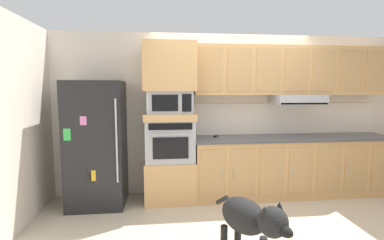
{
  "coord_description": "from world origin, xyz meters",
  "views": [
    {
      "loc": [
        -1.11,
        -3.39,
        1.65
      ],
      "look_at": [
        -0.67,
        0.59,
        1.21
      ],
      "focal_mm": 26.63,
      "sensor_mm": 36.0,
      "label": 1
    }
  ],
  "objects": [
    {
      "name": "built_in_oven",
      "position": [
        -0.98,
        0.75,
        0.9
      ],
      "size": [
        0.7,
        0.62,
        0.6
      ],
      "color": "#A8AAAF",
      "rests_on": "oven_base_cabinet"
    },
    {
      "name": "upper_cabinet_with_hood",
      "position": [
        0.91,
        0.87,
        1.9
      ],
      "size": [
        3.04,
        0.48,
        0.88
      ],
      "color": "tan",
      "rests_on": "backsplash_panel"
    },
    {
      "name": "refrigerator",
      "position": [
        -2.01,
        0.68,
        0.88
      ],
      "size": [
        0.76,
        0.73,
        1.76
      ],
      "color": "black",
      "rests_on": "ground"
    },
    {
      "name": "dog",
      "position": [
        -0.31,
        -0.98,
        0.46
      ],
      "size": [
        0.53,
        0.94,
        0.71
      ],
      "rotation": [
        0.0,
        0.0,
        -1.15
      ],
      "color": "black",
      "rests_on": "ground"
    },
    {
      "name": "oven_base_cabinet",
      "position": [
        -0.98,
        0.75,
        0.3
      ],
      "size": [
        0.74,
        0.62,
        0.6
      ],
      "primitive_type": "cube",
      "color": "tan",
      "rests_on": "ground"
    },
    {
      "name": "appliance_mid_shelf",
      "position": [
        -0.98,
        0.75,
        1.25
      ],
      "size": [
        0.74,
        0.62,
        0.1
      ],
      "primitive_type": "cube",
      "color": "tan",
      "rests_on": "built_in_oven"
    },
    {
      "name": "appliance_upper_cabinet",
      "position": [
        -0.98,
        0.75,
        1.96
      ],
      "size": [
        0.74,
        0.62,
        0.68
      ],
      "primitive_type": "cube",
      "color": "tan",
      "rests_on": "microwave"
    },
    {
      "name": "lower_cabinet_run",
      "position": [
        0.91,
        0.75,
        0.44
      ],
      "size": [
        3.04,
        0.63,
        0.88
      ],
      "color": "tan",
      "rests_on": "ground"
    },
    {
      "name": "countertop_slab",
      "position": [
        0.91,
        0.75,
        0.9
      ],
      "size": [
        3.08,
        0.64,
        0.04
      ],
      "primitive_type": "cube",
      "color": "#4C4C51",
      "rests_on": "lower_cabinet_run"
    },
    {
      "name": "back_kitchen_wall",
      "position": [
        0.0,
        1.11,
        1.25
      ],
      "size": [
        6.2,
        0.12,
        2.5
      ],
      "primitive_type": "cube",
      "color": "silver",
      "rests_on": "ground"
    },
    {
      "name": "backsplash_panel",
      "position": [
        0.91,
        1.04,
        1.17
      ],
      "size": [
        3.08,
        0.02,
        0.5
      ],
      "primitive_type": "cube",
      "color": "white",
      "rests_on": "countertop_slab"
    },
    {
      "name": "side_panel_left",
      "position": [
        -2.8,
        0.0,
        1.25
      ],
      "size": [
        0.12,
        7.1,
        2.5
      ],
      "primitive_type": "cube",
      "color": "silver",
      "rests_on": "ground"
    },
    {
      "name": "ground_plane",
      "position": [
        0.0,
        0.0,
        0.0
      ],
      "size": [
        9.6,
        9.6,
        0.0
      ],
      "primitive_type": "plane",
      "color": "beige"
    },
    {
      "name": "screwdriver",
      "position": [
        -0.28,
        0.81,
        0.93
      ],
      "size": [
        0.17,
        0.16,
        0.03
      ],
      "color": "black",
      "rests_on": "countertop_slab"
    },
    {
      "name": "microwave",
      "position": [
        -0.98,
        0.75,
        1.46
      ],
      "size": [
        0.64,
        0.54,
        0.32
      ],
      "color": "#A8AAAF",
      "rests_on": "appliance_mid_shelf"
    }
  ]
}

